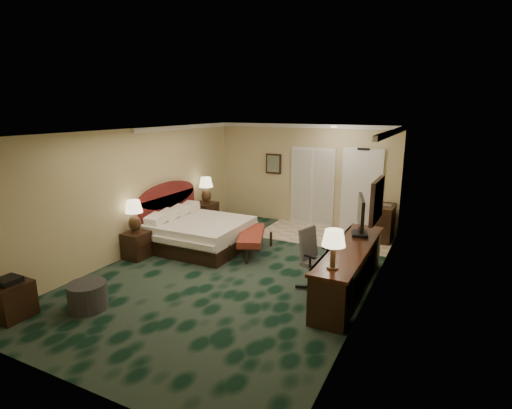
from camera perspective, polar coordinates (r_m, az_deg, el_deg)
The scene contains 26 objects.
floor at distance 7.96m, azimuth -2.65°, elevation -9.41°, with size 5.00×7.50×0.00m, color black.
ceiling at distance 7.33m, azimuth -2.88°, elevation 10.38°, with size 5.00×7.50×0.00m, color white.
wall_back at distance 10.90m, azimuth 6.92°, elevation 4.24°, with size 5.00×0.00×2.70m, color beige.
wall_front at distance 4.79m, azimuth -25.51°, elevation -9.43°, with size 5.00×0.00×2.70m, color beige.
wall_left at distance 9.00m, azimuth -16.81°, elevation 1.74°, with size 0.00×7.50×2.70m, color beige.
wall_right at distance 6.71m, azimuth 16.23°, elevation -2.16°, with size 0.00×7.50×2.70m, color beige.
crown_molding at distance 7.34m, azimuth -2.87°, elevation 9.99°, with size 5.00×7.50×0.10m, color white, non-canonical shape.
tile_patch at distance 10.15m, azimuth 9.87°, elevation -4.38°, with size 3.20×1.70×0.01m, color #B8A893.
headboard at distance 9.83m, azimuth -12.34°, elevation -0.89°, with size 0.12×2.00×1.40m, color #4A1617, non-canonical shape.
entry_door at distance 10.51m, azimuth 14.79°, elevation 1.87°, with size 1.02×0.06×2.18m, color white.
closet_doors at distance 10.83m, azimuth 8.05°, elevation 2.53°, with size 1.20×0.06×2.10m, color silver.
wall_art at distance 11.15m, azimuth 2.51°, elevation 5.84°, with size 0.45×0.06×0.55m, color #4B6256.
wall_mirror at distance 7.25m, azimuth 16.90°, elevation 0.57°, with size 0.05×0.95×0.75m, color white.
bed at distance 9.19m, azimuth -7.89°, elevation -4.21°, with size 1.99×1.85×0.63m, color white.
nightstand_near at distance 8.87m, azimuth -16.64°, elevation -5.56°, with size 0.45×0.52×0.57m, color black.
nightstand_far at distance 10.74m, azimuth -7.28°, elevation -1.49°, with size 0.53×0.61×0.66m, color black.
lamp_near at distance 8.72m, azimuth -16.99°, elevation -1.62°, with size 0.36×0.36×0.69m, color black, non-canonical shape.
lamp_far at distance 10.59m, azimuth -7.14°, elevation 2.06°, with size 0.36×0.36×0.68m, color black, non-canonical shape.
bed_bench at distance 8.78m, azimuth -0.64°, elevation -5.47°, with size 0.49×1.41×0.48m, color brown.
ottoman at distance 7.01m, azimuth -22.92°, elevation -11.95°, with size 0.60×0.60×0.43m, color #2C2C2C.
side_table at distance 7.25m, azimuth -31.58°, elevation -11.54°, with size 0.52×0.52×0.56m, color black.
desk at distance 7.12m, azimuth 13.19°, elevation -9.04°, with size 0.62×2.86×0.82m, color black.
tv at distance 7.56m, azimuth 14.73°, elevation -1.62°, with size 0.08×0.92×0.72m, color black.
desk_lamp at distance 5.92m, azimuth 10.98°, elevation -6.28°, with size 0.34×0.34×0.60m, color black, non-canonical shape.
desk_chair at distance 7.04m, azimuth 8.97°, elevation -7.95°, with size 0.63×0.59×1.09m, color #444448, non-canonical shape.
minibar at distance 10.05m, azimuth 17.72°, elevation -2.52°, with size 0.45×0.81×0.86m, color black.
Camera 1 is at (3.58, -6.38, 3.12)m, focal length 28.00 mm.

